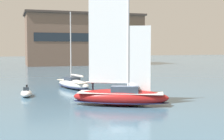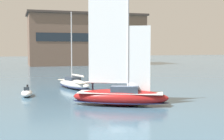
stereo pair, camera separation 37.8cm
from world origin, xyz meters
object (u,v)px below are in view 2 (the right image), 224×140
object	(u,v)px
sailboat_main	(120,95)
motor_tender	(27,93)
sailboat_moored_mid_channel	(74,83)
tree_shore_left	(137,38)

from	to	relation	value
sailboat_main	motor_tender	bearing A→B (deg)	135.07
sailboat_main	sailboat_moored_mid_channel	size ratio (longest dim) A/B	1.23
motor_tender	sailboat_main	bearing A→B (deg)	-44.93
tree_shore_left	sailboat_main	distance (m)	80.19
tree_shore_left	sailboat_main	xyz separation A→B (m)	(-31.52, -73.25, -8.50)
sailboat_main	motor_tender	size ratio (longest dim) A/B	4.02
tree_shore_left	sailboat_main	world-z (taller)	sailboat_main
sailboat_moored_mid_channel	tree_shore_left	bearing A→B (deg)	59.67
sailboat_moored_mid_channel	motor_tender	distance (m)	9.39
sailboat_main	sailboat_moored_mid_channel	world-z (taller)	sailboat_main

